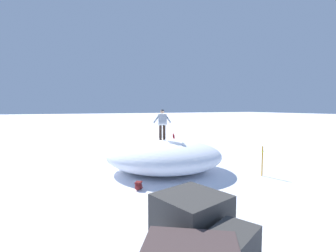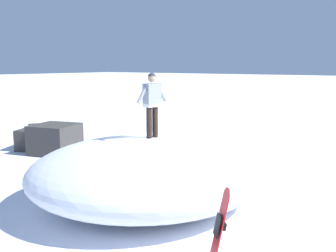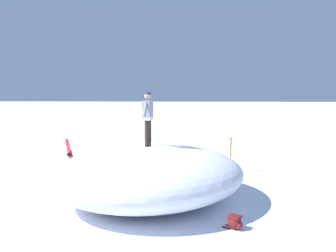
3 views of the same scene
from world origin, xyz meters
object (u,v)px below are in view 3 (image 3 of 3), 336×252
at_px(backpack_near, 235,222).
at_px(trail_marker_pole, 231,153).
at_px(snowboard_primary_upright, 71,159).
at_px(snowboarder_standing, 148,114).

distance_m(backpack_near, trail_marker_pole, 6.15).
bearing_deg(snowboard_primary_upright, backpack_near, 51.05).
distance_m(snowboarder_standing, backpack_near, 3.90).
distance_m(snowboarder_standing, snowboard_primary_upright, 4.22).
relative_size(snowboarder_standing, backpack_near, 3.11).
height_order(snowboarder_standing, snowboard_primary_upright, snowboarder_standing).
xyz_separation_m(snowboard_primary_upright, backpack_near, (4.33, 5.36, -0.65)).
height_order(snowboarder_standing, trail_marker_pole, snowboarder_standing).
bearing_deg(snowboard_primary_upright, trail_marker_pole, 106.43).
bearing_deg(snowboarder_standing, backpack_near, 48.05).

